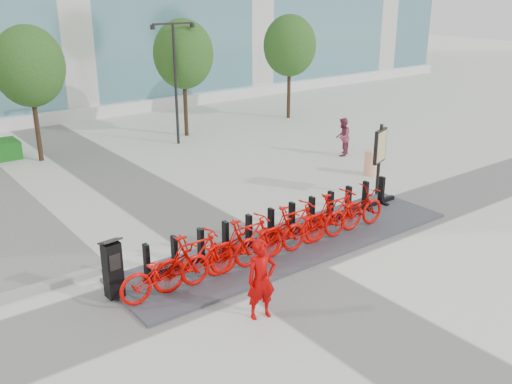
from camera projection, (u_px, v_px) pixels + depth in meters
ground at (260, 263)px, 13.94m from camera, size 120.00×120.00×0.00m
tree_1 at (29, 67)px, 20.86m from camera, size 2.60×2.60×5.10m
tree_2 at (183, 54)px, 24.54m from camera, size 2.60×2.60×5.10m
tree_3 at (290, 46)px, 27.93m from camera, size 2.60×2.60×5.10m
streetlamp at (175, 70)px, 23.38m from camera, size 2.00×0.20×5.00m
dock_pad at (293, 244)px, 14.88m from camera, size 9.60×2.40×0.08m
dock_rail_posts at (283, 221)px, 15.12m from camera, size 8.02×0.50×0.85m
bike_0 at (166, 271)px, 12.21m from camera, size 2.16×0.75×1.14m
bike_1 at (194, 259)px, 12.59m from camera, size 2.10×0.59×1.26m
bike_2 at (221, 253)px, 13.02m from camera, size 2.16×0.75×1.14m
bike_3 at (247, 242)px, 13.41m from camera, size 2.10×0.59×1.26m
bike_4 at (271, 237)px, 13.84m from camera, size 2.16×0.75×1.14m
bike_5 at (293, 227)px, 14.22m from camera, size 2.10×0.59×1.26m
bike_6 at (315, 223)px, 14.65m from camera, size 2.16×0.75×1.14m
bike_7 at (335, 214)px, 15.04m from camera, size 2.10×0.59×1.26m
bike_8 at (354, 210)px, 15.47m from camera, size 2.16×0.75×1.14m
kiosk at (113, 269)px, 12.08m from camera, size 0.45×0.39×1.39m
worker_red at (261, 279)px, 11.42m from camera, size 0.70×0.54×1.70m
pedestrian at (342, 137)px, 22.47m from camera, size 0.93×0.88×1.52m
construction_barrel at (371, 163)px, 20.29m from camera, size 0.59×0.59×0.89m
map_sign at (380, 149)px, 17.84m from camera, size 0.76×0.37×2.36m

